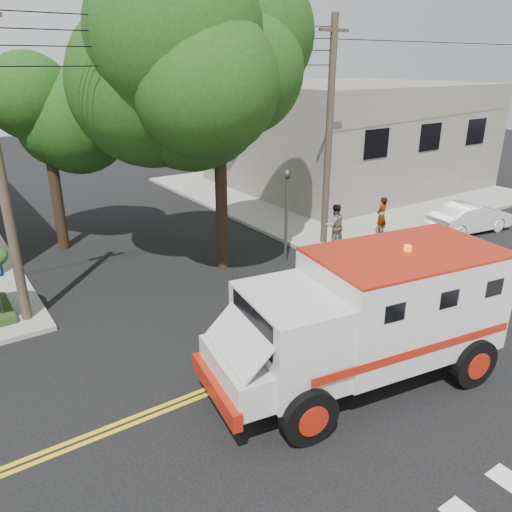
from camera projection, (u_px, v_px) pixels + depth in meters
ground at (299, 356)px, 13.29m from camera, size 100.00×100.00×0.00m
sidewalk_ne at (333, 188)px, 30.73m from camera, size 17.00×17.00×0.15m
building_right at (348, 134)px, 30.78m from camera, size 14.00×12.00×6.00m
utility_pole_left at (0, 174)px, 13.36m from camera, size 0.28×0.28×9.00m
utility_pole_right at (329, 138)px, 19.73m from camera, size 0.28×0.28×9.00m
tree_main at (234, 65)px, 16.48m from camera, size 6.08×5.70×9.85m
tree_left at (54, 106)px, 18.90m from camera, size 4.48×4.20×7.70m
tree_right at (249, 85)px, 27.86m from camera, size 4.80×4.50×8.20m
traffic_signal at (286, 206)px, 18.79m from camera, size 0.15×0.18×3.60m
armored_truck at (370, 312)px, 11.66m from camera, size 7.43×3.76×3.24m
parked_sedan at (470, 218)px, 22.76m from camera, size 4.26×2.00×1.35m
pedestrian_a at (381, 216)px, 21.88m from camera, size 0.68×0.52×1.69m
pedestrian_b at (335, 226)px, 20.42m from camera, size 1.04×0.92×1.80m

